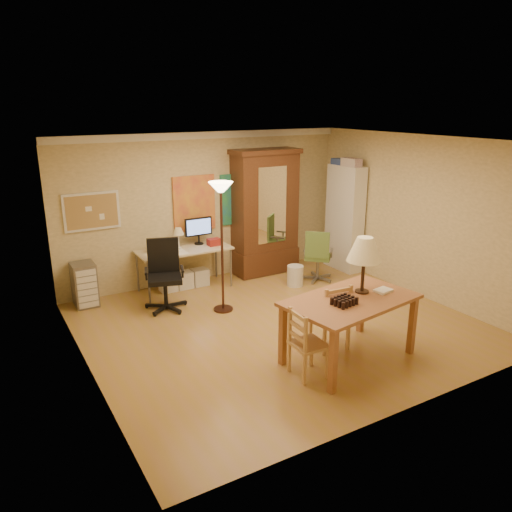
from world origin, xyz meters
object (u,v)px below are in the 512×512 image
dining_table (356,284)px  computer_desk (185,264)px  bookshelf (345,218)px  office_chair_black (165,291)px  armoire (265,220)px  office_chair_green (317,267)px

dining_table → computer_desk: size_ratio=1.11×
bookshelf → dining_table: bearing=-127.7°
office_chair_black → computer_desk: bearing=47.5°
armoire → bookshelf: size_ratio=1.16×
office_chair_black → office_chair_green: size_ratio=1.15×
armoire → bookshelf: (1.46, -0.62, -0.01)m
office_chair_green → armoire: size_ratio=0.41×
computer_desk → office_chair_black: (-0.64, -0.70, -0.15)m
office_chair_green → armoire: armoire is taller
office_chair_black → armoire: 2.56m
bookshelf → computer_desk: bearing=170.4°
dining_table → bookshelf: (2.23, 2.89, 0.02)m
dining_table → computer_desk: (-0.92, 3.42, -0.55)m
office_chair_black → armoire: size_ratio=0.47×
computer_desk → office_chair_green: bearing=-21.0°
bookshelf → office_chair_black: bearing=-177.5°
office_chair_green → bookshelf: bookshelf is taller
office_chair_black → bookshelf: bookshelf is taller
office_chair_green → bookshelf: bearing=20.9°
office_chair_green → armoire: (-0.58, 0.95, 0.77)m
computer_desk → office_chair_black: 0.96m
dining_table → bookshelf: size_ratio=0.88×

